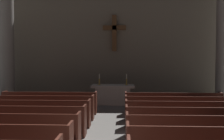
{
  "coord_description": "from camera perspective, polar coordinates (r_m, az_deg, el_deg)",
  "views": [
    {
      "loc": [
        0.54,
        -4.65,
        2.38
      ],
      "look_at": [
        0.0,
        7.71,
        1.82
      ],
      "focal_mm": 42.01,
      "sensor_mm": 36.0,
      "label": 1
    }
  ],
  "objects": [
    {
      "name": "column_right_third",
      "position": [
        14.83,
        23.14,
        5.14
      ],
      "size": [
        1.16,
        1.16,
        6.36
      ],
      "color": "gray",
      "rests_on": "ground"
    },
    {
      "name": "pew_left_row_5",
      "position": [
        9.66,
        -16.92,
        -8.89
      ],
      "size": [
        4.04,
        0.5,
        0.95
      ],
      "color": "#4C2319",
      "rests_on": "ground"
    },
    {
      "name": "pew_left_row_7",
      "position": [
        11.68,
        -13.37,
        -6.86
      ],
      "size": [
        4.04,
        0.5,
        0.95
      ],
      "color": "#4C2319",
      "rests_on": "ground"
    },
    {
      "name": "candlestick_right",
      "position": [
        13.42,
        3.18,
        -2.52
      ],
      "size": [
        0.16,
        0.16,
        0.57
      ],
      "color": "#B79338",
      "rests_on": "altar"
    },
    {
      "name": "pew_left_row_3",
      "position": [
        7.71,
        -22.37,
        -11.91
      ],
      "size": [
        4.04,
        0.5,
        0.95
      ],
      "color": "#4C2319",
      "rests_on": "ground"
    },
    {
      "name": "column_left_third",
      "position": [
        15.25,
        -21.94,
        5.09
      ],
      "size": [
        1.16,
        1.16,
        6.36
      ],
      "color": "gray",
      "rests_on": "ground"
    },
    {
      "name": "apse_with_cross",
      "position": [
        15.76,
        0.54,
        6.67
      ],
      "size": [
        12.73,
        0.5,
        6.99
      ],
      "color": "#706656",
      "rests_on": "ground"
    },
    {
      "name": "pew_right_row_7",
      "position": [
        11.43,
        13.09,
        -7.06
      ],
      "size": [
        4.04,
        0.5,
        0.95
      ],
      "color": "#4C2319",
      "rests_on": "ground"
    },
    {
      "name": "pew_right_row_6",
      "position": [
        10.39,
        14.2,
        -8.04
      ],
      "size": [
        4.04,
        0.5,
        0.95
      ],
      "color": "#4C2319",
      "rests_on": "ground"
    },
    {
      "name": "pew_right_row_5",
      "position": [
        9.36,
        15.55,
        -9.24
      ],
      "size": [
        4.04,
        0.5,
        0.95
      ],
      "color": "#4C2319",
      "rests_on": "ground"
    },
    {
      "name": "candlestick_left",
      "position": [
        13.48,
        -2.79,
        -2.49
      ],
      "size": [
        0.16,
        0.16,
        0.57
      ],
      "color": "#B79338",
      "rests_on": "altar"
    },
    {
      "name": "pew_right_row_3",
      "position": [
        7.33,
        19.45,
        -12.62
      ],
      "size": [
        4.04,
        0.5,
        0.95
      ],
      "color": "#4C2319",
      "rests_on": "ground"
    },
    {
      "name": "pew_left_row_4",
      "position": [
        8.67,
        -19.33,
        -10.24
      ],
      "size": [
        4.04,
        0.5,
        0.95
      ],
      "color": "#4C2319",
      "rests_on": "ground"
    },
    {
      "name": "pew_left_row_6",
      "position": [
        10.66,
        -14.97,
        -7.78
      ],
      "size": [
        4.04,
        0.5,
        0.95
      ],
      "color": "#4C2319",
      "rests_on": "ground"
    },
    {
      "name": "altar",
      "position": [
        13.5,
        0.19,
        -5.27
      ],
      "size": [
        2.2,
        0.9,
        1.01
      ],
      "color": "#BCB7AD",
      "rests_on": "ground"
    },
    {
      "name": "pew_right_row_4",
      "position": [
        8.33,
        17.25,
        -10.73
      ],
      "size": [
        4.04,
        0.5,
        0.95
      ],
      "color": "#4C2319",
      "rests_on": "ground"
    }
  ]
}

